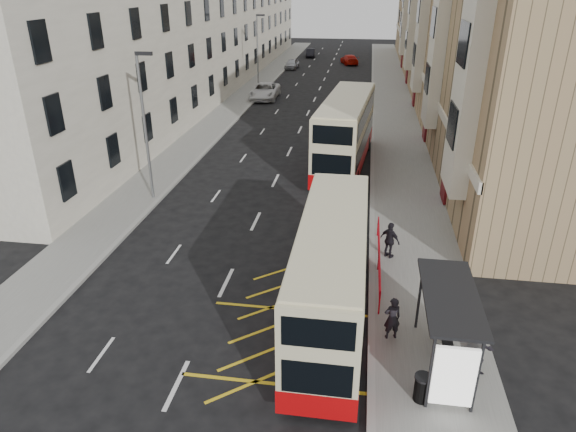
% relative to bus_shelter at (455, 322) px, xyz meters
% --- Properties ---
extents(ground, '(200.00, 200.00, 0.00)m').
position_rel_bus_shelter_xyz_m(ground, '(-8.34, 0.39, -2.14)').
color(ground, black).
rests_on(ground, ground).
extents(pavement_right, '(4.00, 120.00, 0.15)m').
position_rel_bus_shelter_xyz_m(pavement_right, '(-0.34, 30.39, -2.06)').
color(pavement_right, slate).
rests_on(pavement_right, ground).
extents(pavement_left, '(3.00, 120.00, 0.15)m').
position_rel_bus_shelter_xyz_m(pavement_left, '(-15.84, 30.39, -2.06)').
color(pavement_left, slate).
rests_on(pavement_left, ground).
extents(kerb_right, '(0.25, 120.00, 0.15)m').
position_rel_bus_shelter_xyz_m(kerb_right, '(-2.34, 30.39, -2.06)').
color(kerb_right, gray).
rests_on(kerb_right, ground).
extents(kerb_left, '(0.25, 120.00, 0.15)m').
position_rel_bus_shelter_xyz_m(kerb_left, '(-14.34, 30.39, -2.06)').
color(kerb_left, gray).
rests_on(kerb_left, ground).
extents(road_markings, '(10.00, 110.00, 0.01)m').
position_rel_bus_shelter_xyz_m(road_markings, '(-8.34, 45.39, -2.13)').
color(road_markings, silver).
rests_on(road_markings, ground).
extents(terrace_right, '(10.75, 79.00, 15.25)m').
position_rel_bus_shelter_xyz_m(terrace_right, '(6.54, 45.77, 5.38)').
color(terrace_right, '#957C56').
rests_on(terrace_right, ground).
extents(terrace_left, '(9.18, 79.00, 13.25)m').
position_rel_bus_shelter_xyz_m(terrace_left, '(-21.77, 45.89, 4.38)').
color(terrace_left, beige).
rests_on(terrace_left, ground).
extents(bus_shelter, '(1.65, 4.25, 2.70)m').
position_rel_bus_shelter_xyz_m(bus_shelter, '(0.00, 0.00, 0.00)').
color(bus_shelter, black).
rests_on(bus_shelter, pavement_right).
extents(guard_railing, '(0.06, 6.56, 1.01)m').
position_rel_bus_shelter_xyz_m(guard_railing, '(-2.09, 6.14, -1.28)').
color(guard_railing, '#C00411').
rests_on(guard_railing, pavement_right).
extents(street_lamp_near, '(0.93, 0.18, 8.00)m').
position_rel_bus_shelter_xyz_m(street_lamp_near, '(-14.69, 12.39, 2.50)').
color(street_lamp_near, slate).
rests_on(street_lamp_near, pavement_left).
extents(street_lamp_far, '(0.93, 0.18, 8.00)m').
position_rel_bus_shelter_xyz_m(street_lamp_far, '(-14.69, 42.39, 2.50)').
color(street_lamp_far, slate).
rests_on(street_lamp_far, pavement_left).
extents(double_decker_front, '(2.32, 10.04, 4.00)m').
position_rel_bus_shelter_xyz_m(double_decker_front, '(-3.89, 2.43, -0.10)').
color(double_decker_front, beige).
rests_on(double_decker_front, ground).
extents(double_decker_rear, '(3.63, 11.72, 4.60)m').
position_rel_bus_shelter_xyz_m(double_decker_rear, '(-4.24, 19.86, 0.21)').
color(double_decker_rear, beige).
rests_on(double_decker_rear, ground).
extents(litter_bin, '(0.53, 0.53, 0.88)m').
position_rel_bus_shelter_xyz_m(litter_bin, '(-0.90, -1.24, -1.53)').
color(litter_bin, black).
rests_on(litter_bin, pavement_right).
extents(pedestrian_near, '(0.68, 0.55, 1.62)m').
position_rel_bus_shelter_xyz_m(pedestrian_near, '(-1.70, 1.57, -1.18)').
color(pedestrian_near, black).
rests_on(pedestrian_near, pavement_right).
extents(pedestrian_mid, '(1.04, 0.94, 1.74)m').
position_rel_bus_shelter_xyz_m(pedestrian_mid, '(0.92, 0.08, -1.12)').
color(pedestrian_mid, black).
rests_on(pedestrian_mid, pavement_right).
extents(pedestrian_far, '(1.03, 0.93, 1.68)m').
position_rel_bus_shelter_xyz_m(pedestrian_far, '(-1.61, 7.33, -1.15)').
color(pedestrian_far, black).
rests_on(pedestrian_far, pavement_right).
extents(white_van, '(2.76, 5.80, 1.60)m').
position_rel_bus_shelter_xyz_m(white_van, '(-13.54, 39.92, -1.34)').
color(white_van, silver).
rests_on(white_van, ground).
extents(car_silver, '(1.84, 3.97, 1.32)m').
position_rel_bus_shelter_xyz_m(car_silver, '(-13.54, 59.78, -1.48)').
color(car_silver, '#ABADB3').
rests_on(car_silver, ground).
extents(car_dark, '(1.69, 4.00, 1.28)m').
position_rel_bus_shelter_xyz_m(car_dark, '(-12.28, 71.94, -1.50)').
color(car_dark, black).
rests_on(car_dark, ground).
extents(car_red, '(3.10, 5.07, 1.37)m').
position_rel_bus_shelter_xyz_m(car_red, '(-5.77, 65.16, -1.45)').
color(car_red, '#B00E05').
rests_on(car_red, ground).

